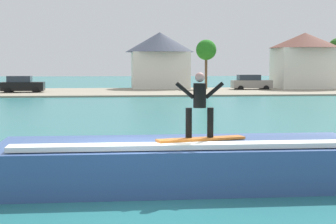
% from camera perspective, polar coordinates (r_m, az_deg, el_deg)
% --- Properties ---
extents(ground_plane, '(260.00, 260.00, 0.00)m').
position_cam_1_polar(ground_plane, '(13.58, -3.39, -8.41)').
color(ground_plane, '#277173').
extents(wave_crest, '(9.47, 3.46, 1.22)m').
position_cam_1_polar(wave_crest, '(14.70, 1.52, -5.08)').
color(wave_crest, '#365490').
rests_on(wave_crest, ground_plane).
extents(surfboard, '(2.31, 0.95, 0.06)m').
position_cam_1_polar(surfboard, '(14.09, 3.36, -2.74)').
color(surfboard, orange).
rests_on(surfboard, wave_crest).
extents(surfer, '(1.22, 0.32, 1.63)m').
position_cam_1_polar(surfer, '(14.06, 3.21, 1.08)').
color(surfer, black).
rests_on(surfer, surfboard).
extents(shoreline_bank, '(120.00, 16.40, 0.16)m').
position_cam_1_polar(shoreline_bank, '(61.39, -5.37, 2.03)').
color(shoreline_bank, gray).
rests_on(shoreline_bank, ground_plane).
extents(car_near_shore, '(4.37, 2.32, 1.86)m').
position_cam_1_polar(car_near_shore, '(60.88, -14.52, 2.69)').
color(car_near_shore, black).
rests_on(car_near_shore, ground_plane).
extents(car_far_shore, '(4.60, 2.08, 1.86)m').
position_cam_1_polar(car_far_shore, '(66.25, 8.37, 2.96)').
color(car_far_shore, gray).
rests_on(car_far_shore, ground_plane).
extents(house_gabled_white, '(8.58, 8.58, 6.84)m').
position_cam_1_polar(house_gabled_white, '(70.12, 13.64, 5.33)').
color(house_gabled_white, silver).
rests_on(house_gabled_white, ground_plane).
extents(house_small_cottage, '(8.33, 8.33, 6.94)m').
position_cam_1_polar(house_small_cottage, '(68.76, -0.83, 5.54)').
color(house_small_cottage, silver).
rests_on(house_small_cottage, ground_plane).
extents(tree_tall_bare, '(2.42, 2.42, 5.97)m').
position_cam_1_polar(tree_tall_bare, '(67.06, 3.88, 6.22)').
color(tree_tall_bare, brown).
rests_on(tree_tall_bare, ground_plane).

